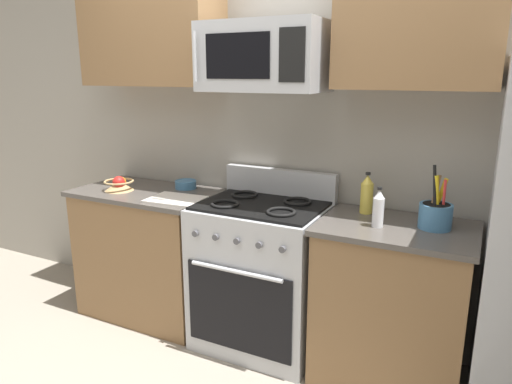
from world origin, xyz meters
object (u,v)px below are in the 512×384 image
at_px(bottle_vinegar, 378,209).
at_px(range_oven, 262,273).
at_px(prep_bowl, 186,184).
at_px(utensil_crock, 435,214).
at_px(fruit_basket, 119,184).
at_px(bottle_oil, 367,194).
at_px(microwave, 264,57).
at_px(cutting_board, 176,200).

bearing_deg(bottle_vinegar, range_oven, 174.52).
bearing_deg(prep_bowl, utensil_crock, -4.42).
bearing_deg(utensil_crock, fruit_basket, -176.37).
bearing_deg(bottle_oil, fruit_basket, -171.74).
distance_m(microwave, prep_bowl, 1.08).
distance_m(range_oven, cutting_board, 0.71).
bearing_deg(bottle_vinegar, cutting_board, -177.15).
bearing_deg(fruit_basket, microwave, 6.06).
distance_m(bottle_vinegar, prep_bowl, 1.40).
relative_size(cutting_board, bottle_oil, 1.41).
relative_size(utensil_crock, fruit_basket, 1.65).
bearing_deg(fruit_basket, cutting_board, -5.08).
xyz_separation_m(microwave, bottle_vinegar, (0.71, -0.09, -0.77)).
xyz_separation_m(range_oven, prep_bowl, (-0.67, 0.17, 0.47)).
xyz_separation_m(microwave, prep_bowl, (-0.67, 0.14, -0.84)).
xyz_separation_m(fruit_basket, prep_bowl, (0.37, 0.26, -0.01)).
distance_m(microwave, bottle_oil, 0.97).
height_order(microwave, utensil_crock, microwave).
distance_m(range_oven, bottle_vinegar, 0.89).
relative_size(fruit_basket, bottle_oil, 0.84).
bearing_deg(bottle_oil, bottle_vinegar, -62.45).
height_order(microwave, fruit_basket, microwave).
bearing_deg(fruit_basket, range_oven, 4.67).
relative_size(range_oven, bottle_vinegar, 5.12).
xyz_separation_m(range_oven, utensil_crock, (0.97, 0.04, 0.51)).
relative_size(utensil_crock, cutting_board, 0.99).
bearing_deg(utensil_crock, prep_bowl, 175.58).
distance_m(range_oven, prep_bowl, 0.84).
bearing_deg(fruit_basket, bottle_vinegar, 0.57).
bearing_deg(microwave, bottle_vinegar, -7.53).
relative_size(fruit_basket, prep_bowl, 1.34).
relative_size(utensil_crock, bottle_vinegar, 1.55).
bearing_deg(prep_bowl, bottle_vinegar, -9.79).
xyz_separation_m(fruit_basket, bottle_oil, (1.63, 0.24, 0.07)).
distance_m(microwave, fruit_basket, 1.33).
bearing_deg(range_oven, microwave, 90.09).
bearing_deg(range_oven, utensil_crock, 2.52).
relative_size(microwave, utensil_crock, 2.11).
bearing_deg(fruit_basket, utensil_crock, 3.63).
bearing_deg(microwave, bottle_oil, 12.07).
bearing_deg(cutting_board, bottle_vinegar, 2.85).
xyz_separation_m(microwave, fruit_basket, (-1.04, -0.11, -0.82)).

